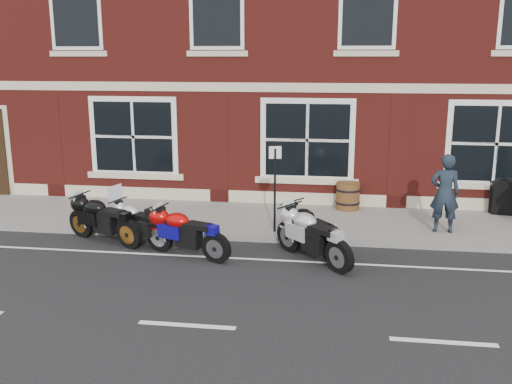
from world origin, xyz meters
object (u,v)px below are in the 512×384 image
(moto_sport_black, at_px, (104,218))
(barrel_planter, at_px, (348,196))
(moto_sport_red, at_px, (186,231))
(pedestrian_left, at_px, (445,193))
(parking_sign, at_px, (275,183))
(moto_naked_black, at_px, (312,229))
(a_board_sign, at_px, (502,197))
(moto_touring_silver, at_px, (136,220))
(moto_sport_silver, at_px, (313,234))

(moto_sport_black, height_order, barrel_planter, moto_sport_black)
(moto_sport_red, relative_size, barrel_planter, 2.75)
(moto_sport_red, distance_m, pedestrian_left, 6.16)
(pedestrian_left, bearing_deg, parking_sign, 10.21)
(moto_naked_black, bearing_deg, moto_sport_red, 153.11)
(a_board_sign, xyz_separation_m, parking_sign, (-5.81, -2.35, 0.72))
(moto_touring_silver, relative_size, moto_sport_black, 0.82)
(moto_sport_black, height_order, parking_sign, parking_sign)
(pedestrian_left, distance_m, parking_sign, 4.03)
(moto_sport_silver, distance_m, a_board_sign, 6.22)
(barrel_planter, bearing_deg, moto_sport_silver, -101.30)
(moto_touring_silver, xyz_separation_m, moto_sport_red, (1.41, -0.83, 0.04))
(a_board_sign, xyz_separation_m, barrel_planter, (-4.04, 0.00, -0.10))
(moto_touring_silver, bearing_deg, moto_naked_black, -63.27)
(moto_naked_black, relative_size, barrel_planter, 2.46)
(a_board_sign, bearing_deg, moto_touring_silver, -153.58)
(barrel_planter, distance_m, parking_sign, 3.06)
(moto_sport_red, xyz_separation_m, barrel_planter, (3.50, 4.01, -0.06))
(moto_touring_silver, height_order, a_board_sign, moto_touring_silver)
(moto_sport_silver, distance_m, parking_sign, 1.99)
(moto_naked_black, distance_m, barrel_planter, 3.60)
(pedestrian_left, distance_m, a_board_sign, 2.60)
(pedestrian_left, bearing_deg, moto_touring_silver, 13.18)
(moto_sport_red, height_order, barrel_planter, moto_sport_red)
(moto_naked_black, bearing_deg, moto_sport_silver, -121.32)
(moto_sport_black, distance_m, a_board_sign, 10.24)
(pedestrian_left, height_order, barrel_planter, pedestrian_left)
(moto_sport_silver, relative_size, pedestrian_left, 0.94)
(a_board_sign, height_order, parking_sign, parking_sign)
(moto_naked_black, distance_m, a_board_sign, 6.00)
(moto_touring_silver, bearing_deg, a_board_sign, -39.20)
(moto_sport_red, distance_m, parking_sign, 2.51)
(moto_touring_silver, xyz_separation_m, moto_sport_black, (-0.73, -0.15, 0.06))
(moto_sport_black, xyz_separation_m, barrel_planter, (5.64, 3.32, -0.08))
(moto_sport_black, distance_m, moto_sport_silver, 4.90)
(moto_touring_silver, bearing_deg, pedestrian_left, -47.76)
(moto_touring_silver, height_order, parking_sign, parking_sign)
(moto_sport_red, height_order, moto_naked_black, moto_naked_black)
(moto_naked_black, height_order, barrel_planter, moto_naked_black)
(moto_sport_red, bearing_deg, moto_touring_silver, 80.84)
(moto_touring_silver, relative_size, a_board_sign, 1.80)
(moto_sport_red, xyz_separation_m, moto_naked_black, (2.67, 0.51, 0.02))
(moto_sport_red, bearing_deg, moto_naked_black, -57.79)
(moto_sport_black, bearing_deg, parking_sign, -51.80)
(moto_naked_black, bearing_deg, moto_touring_silver, 137.78)
(moto_sport_black, distance_m, pedestrian_left, 8.03)
(moto_naked_black, bearing_deg, moto_sport_black, 140.25)
(moto_sport_red, bearing_deg, parking_sign, -24.93)
(moto_naked_black, relative_size, parking_sign, 0.89)
(moto_sport_red, height_order, a_board_sign, a_board_sign)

